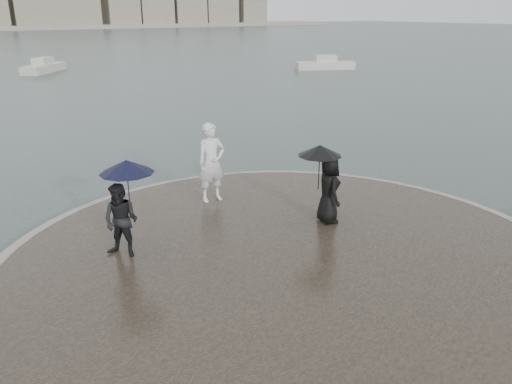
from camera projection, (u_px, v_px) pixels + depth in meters
ground at (423, 366)px, 7.82m from camera, size 400.00×400.00×0.00m
kerb_ring at (290, 267)px, 10.52m from camera, size 12.50×12.50×0.32m
quay_tip at (290, 266)px, 10.51m from camera, size 11.90×11.90×0.36m
statue at (212, 163)px, 13.32m from camera, size 0.80×0.55×2.14m
visitor_left at (123, 203)px, 10.28m from camera, size 1.30×1.15×2.04m
visitor_right at (326, 178)px, 11.92m from camera, size 1.16×1.10×1.95m
boats at (188, 67)px, 46.03m from camera, size 28.02×16.46×1.50m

